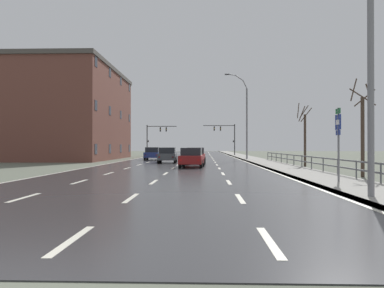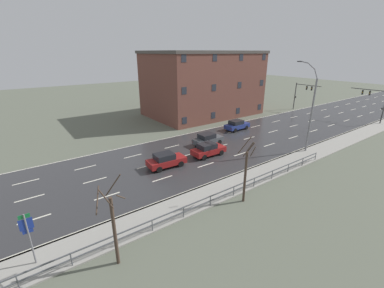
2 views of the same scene
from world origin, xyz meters
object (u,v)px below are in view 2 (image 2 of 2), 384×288
at_px(car_far_right, 166,160).
at_px(traffic_signal_left, 302,92).
at_px(street_lamp_midground, 310,110).
at_px(traffic_signal_right, 376,99).
at_px(highway_sign, 28,233).
at_px(brick_building, 203,83).
at_px(car_near_right, 208,139).
at_px(car_near_left, 237,125).
at_px(car_distant, 208,149).

bearing_deg(car_far_right, traffic_signal_left, 105.21).
bearing_deg(street_lamp_midground, traffic_signal_right, 92.58).
xyz_separation_m(highway_sign, brick_building, (-24.37, 31.36, 3.71)).
bearing_deg(street_lamp_midground, car_near_right, -136.69).
distance_m(traffic_signal_left, car_near_left, 21.44).
bearing_deg(brick_building, traffic_signal_left, 62.97).
distance_m(car_distant, car_far_right, 5.64).
relative_size(highway_sign, car_far_right, 0.82).
relative_size(car_near_left, brick_building, 0.20).
height_order(street_lamp_midground, car_distant, street_lamp_midground).
height_order(traffic_signal_right, traffic_signal_left, traffic_signal_right).
xyz_separation_m(traffic_signal_left, car_distant, (8.06, -31.44, -3.05)).
distance_m(traffic_signal_right, car_far_right, 38.85).
xyz_separation_m(highway_sign, traffic_signal_right, (-1.98, 51.24, 1.80)).
distance_m(street_lamp_midground, car_distant, 12.86).
relative_size(car_far_right, brick_building, 0.20).
height_order(highway_sign, car_far_right, highway_sign).
relative_size(highway_sign, traffic_signal_right, 0.59).
bearing_deg(highway_sign, car_near_right, 115.10).
xyz_separation_m(traffic_signal_left, brick_building, (-9.47, -18.56, 2.06)).
height_order(car_near_left, car_far_right, same).
xyz_separation_m(car_distant, car_far_right, (-0.18, -5.64, 0.00)).
bearing_deg(car_far_right, brick_building, 136.36).
bearing_deg(car_far_right, car_distant, 91.39).
height_order(traffic_signal_left, car_near_left, traffic_signal_left).
height_order(traffic_signal_right, brick_building, brick_building).
bearing_deg(brick_building, car_far_right, -46.85).
bearing_deg(brick_building, traffic_signal_right, 41.61).
bearing_deg(car_near_right, traffic_signal_left, 98.42).
distance_m(highway_sign, car_near_left, 31.43).
relative_size(traffic_signal_left, brick_building, 0.27).
bearing_deg(street_lamp_midground, traffic_signal_left, 123.71).
relative_size(highway_sign, car_distant, 0.83).
relative_size(traffic_signal_right, car_far_right, 1.38).
distance_m(street_lamp_midground, car_far_right, 17.85).
bearing_deg(traffic_signal_left, brick_building, -117.03).
distance_m(car_far_right, brick_building, 25.88).
xyz_separation_m(highway_sign, car_near_left, (-12.38, 28.85, -1.39)).
bearing_deg(traffic_signal_right, car_distant, -98.43).
bearing_deg(car_near_left, traffic_signal_right, 63.36).
distance_m(street_lamp_midground, traffic_signal_right, 22.22).
distance_m(street_lamp_midground, highway_sign, 29.24).
relative_size(highway_sign, traffic_signal_left, 0.62).
bearing_deg(car_near_right, brick_building, 142.57).
height_order(traffic_signal_right, car_near_left, traffic_signal_right).
height_order(street_lamp_midground, brick_building, brick_building).
bearing_deg(car_distant, street_lamp_midground, 62.08).
height_order(highway_sign, car_near_left, highway_sign).
bearing_deg(car_near_right, highway_sign, -66.51).
height_order(car_near_left, car_near_right, same).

